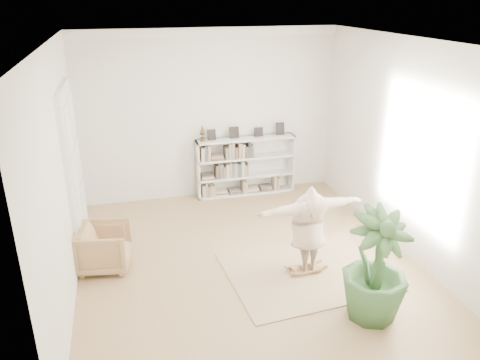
# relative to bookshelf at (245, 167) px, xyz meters

# --- Properties ---
(floor) EXTENTS (6.00, 6.00, 0.00)m
(floor) POSITION_rel_bookshelf_xyz_m (-0.74, -2.82, -0.64)
(floor) COLOR #987E4E
(floor) RESTS_ON ground
(room_shell) EXTENTS (6.00, 6.00, 6.00)m
(room_shell) POSITION_rel_bookshelf_xyz_m (-0.74, 0.12, 2.87)
(room_shell) COLOR silver
(room_shell) RESTS_ON floor
(doors) EXTENTS (0.09, 1.78, 2.92)m
(doors) POSITION_rel_bookshelf_xyz_m (-3.45, -1.52, 0.76)
(doors) COLOR white
(doors) RESTS_ON floor
(bookshelf) EXTENTS (2.20, 0.35, 1.64)m
(bookshelf) POSITION_rel_bookshelf_xyz_m (0.00, 0.00, 0.00)
(bookshelf) COLOR silver
(bookshelf) RESTS_ON floor
(armchair) EXTENTS (0.93, 0.91, 0.74)m
(armchair) POSITION_rel_bookshelf_xyz_m (-3.04, -2.41, -0.27)
(armchair) COLOR tan
(armchair) RESTS_ON floor
(rug) EXTENTS (2.64, 2.18, 0.02)m
(rug) POSITION_rel_bookshelf_xyz_m (0.10, -3.39, -0.63)
(rug) COLOR tan
(rug) RESTS_ON floor
(rocker_board) EXTENTS (0.48, 0.31, 0.10)m
(rocker_board) POSITION_rel_bookshelf_xyz_m (0.10, -3.39, -0.57)
(rocker_board) COLOR olive
(rocker_board) RESTS_ON rug
(person) EXTENTS (1.80, 0.61, 1.44)m
(person) POSITION_rel_bookshelf_xyz_m (0.10, -3.39, 0.20)
(person) COLOR beige
(person) RESTS_ON rocker_board
(houseplant) EXTENTS (1.03, 1.03, 1.61)m
(houseplant) POSITION_rel_bookshelf_xyz_m (0.55, -4.65, 0.17)
(houseplant) COLOR #32592C
(houseplant) RESTS_ON floor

